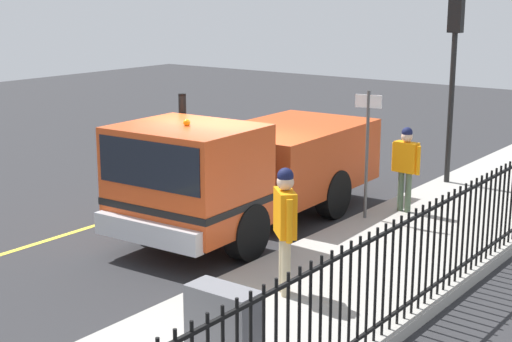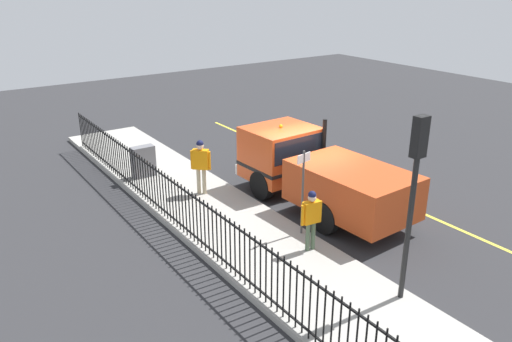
{
  "view_description": "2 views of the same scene",
  "coord_description": "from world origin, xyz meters",
  "views": [
    {
      "loc": [
        8.62,
        -10.53,
        4.35
      ],
      "look_at": [
        1.15,
        -0.62,
        1.44
      ],
      "focal_mm": 54.14,
      "sensor_mm": 36.0,
      "label": 1
    },
    {
      "loc": [
        9.97,
        11.47,
        6.84
      ],
      "look_at": [
        1.63,
        -0.64,
        1.16
      ],
      "focal_mm": 35.43,
      "sensor_mm": 36.0,
      "label": 2
    }
  ],
  "objects": [
    {
      "name": "pedestrian_distant",
      "position": [
        2.23,
        2.73,
        1.18
      ],
      "size": [
        0.62,
        0.26,
        1.66
      ],
      "rotation": [
        0.0,
        0.0,
        3.04
      ],
      "color": "orange",
      "rests_on": "sidewalk_slab"
    },
    {
      "name": "ground_plane",
      "position": [
        0.0,
        0.0,
        0.0
      ],
      "size": [
        48.2,
        48.2,
        0.0
      ],
      "primitive_type": "plane",
      "color": "#2B2B2D",
      "rests_on": "ground"
    },
    {
      "name": "street_sign",
      "position": [
        1.84,
        1.89,
        1.67
      ],
      "size": [
        0.5,
        0.12,
        2.42
      ],
      "color": "#4C4C4C",
      "rests_on": "sidewalk_slab"
    },
    {
      "name": "utility_cabinet",
      "position": [
        3.73,
        -4.62,
        0.72
      ],
      "size": [
        0.8,
        0.38,
        1.11
      ],
      "primitive_type": "cube",
      "color": "slate",
      "rests_on": "sidewalk_slab"
    },
    {
      "name": "traffic_light_near",
      "position": [
        1.92,
        5.48,
        3.11
      ],
      "size": [
        0.3,
        0.21,
        4.15
      ],
      "rotation": [
        0.0,
        0.0,
        3.15
      ],
      "color": "black",
      "rests_on": "sidewalk_slab"
    },
    {
      "name": "worker_standing",
      "position": [
        2.78,
        -2.11,
        1.29
      ],
      "size": [
        0.54,
        0.52,
        1.83
      ],
      "rotation": [
        0.0,
        0.0,
        2.39
      ],
      "color": "orange",
      "rests_on": "sidewalk_slab"
    },
    {
      "name": "lane_marking",
      "position": [
        -2.27,
        0.0,
        0.0
      ],
      "size": [
        0.12,
        19.72,
        0.01
      ],
      "primitive_type": "cube",
      "color": "yellow",
      "rests_on": "ground"
    },
    {
      "name": "work_truck",
      "position": [
        0.14,
        0.28,
        1.23
      ],
      "size": [
        2.51,
        6.24,
        2.54
      ],
      "rotation": [
        0.0,
        0.0,
        3.19
      ],
      "color": "#D84C1E",
      "rests_on": "ground"
    },
    {
      "name": "sidewalk_slab",
      "position": [
        3.13,
        0.0,
        0.08
      ],
      "size": [
        3.06,
        21.91,
        0.17
      ],
      "primitive_type": "cube",
      "color": "#A3A099",
      "rests_on": "ground"
    },
    {
      "name": "iron_fence",
      "position": [
        4.52,
        -0.0,
        0.9
      ],
      "size": [
        0.04,
        18.66,
        1.45
      ],
      "color": "black",
      "rests_on": "sidewalk_slab"
    },
    {
      "name": "traffic_cone",
      "position": [
        -1.82,
        0.82,
        0.36
      ],
      "size": [
        0.51,
        0.51,
        0.73
      ],
      "primitive_type": "cone",
      "color": "orange",
      "rests_on": "ground"
    }
  ]
}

